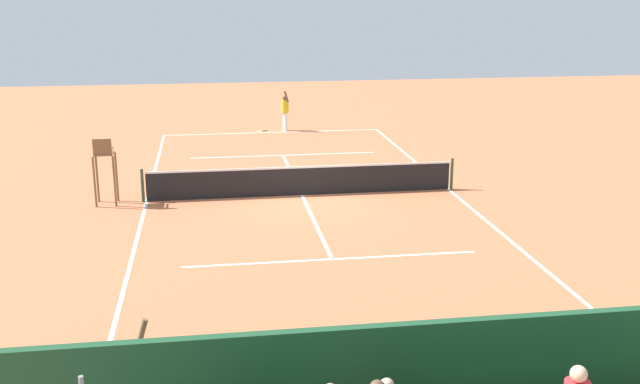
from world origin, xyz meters
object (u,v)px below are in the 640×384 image
Objects in this scene: umpire_chair at (104,164)px; line_judge at (143,382)px; courtside_bench at (575,373)px; tennis_racket at (260,131)px; tennis_player at (285,109)px; tennis_ball_near at (266,140)px; tennis_net at (302,180)px.

umpire_chair is 13.34m from line_judge.
tennis_racket is at bearing -82.20° from courtside_bench.
courtside_bench is 3.08× the size of tennis_racket.
tennis_racket is 0.30× the size of line_judge.
tennis_player is 29.18× the size of tennis_ball_near.
tennis_net is at bearing -78.06° from courtside_bench.
tennis_player is 1.56m from tennis_racket.
tennis_ball_near is (-5.73, -9.35, -1.28)m from umpire_chair.
tennis_ball_near is at bearing 92.46° from tennis_racket.
tennis_ball_near is (1.11, 2.19, -0.98)m from tennis_player.
umpire_chair reaches higher than tennis_ball_near.
tennis_racket is at bearing 2.99° from tennis_player.
tennis_racket is (3.37, -24.58, -0.54)m from courtside_bench.
umpire_chair is 15.92m from courtside_bench.
tennis_racket is at bearing -116.18° from umpire_chair.
umpire_chair is 1.11× the size of tennis_player.
line_judge is at bearing 81.93° from tennis_racket.
courtside_bench is at bearing 98.30° from tennis_ball_near.
tennis_net is 17.64× the size of tennis_racket.
umpire_chair is at bearing 1.55° from tennis_net.
tennis_net is at bearing 92.91° from tennis_ball_near.
line_judge is (4.69, 24.71, 0.00)m from tennis_player.
umpire_chair is 1.11× the size of line_judge.
umpire_chair is at bearing -80.73° from line_judge.
tennis_player reaches higher than courtside_bench.
tennis_ball_near is (-0.09, 2.13, 0.02)m from tennis_racket.
line_judge reaches higher than courtside_bench.
tennis_player is (2.17, -24.64, 0.46)m from courtside_bench.
courtside_bench is 0.93× the size of line_judge.
courtside_bench is 0.93× the size of tennis_player.
tennis_ball_near is at bearing -121.52° from umpire_chair.
courtside_bench is at bearing 95.03° from tennis_player.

